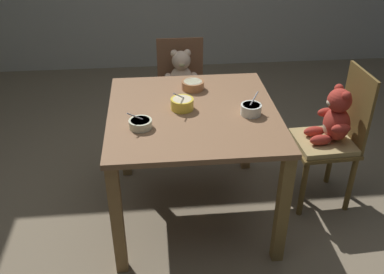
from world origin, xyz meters
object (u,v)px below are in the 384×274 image
Objects in this scene: porridge_bowl_white_near_right at (251,109)px; porridge_bowl_terracotta_far_center at (193,85)px; teddy_chair_far_center at (181,82)px; porridge_bowl_yellow_center at (182,104)px; dining_table at (193,128)px; porridge_bowl_cream_near_left at (140,124)px; teddy_chair_near_right at (332,129)px.

porridge_bowl_white_near_right reaches higher than porridge_bowl_terracotta_far_center.
teddy_chair_far_center is at bearing 92.82° from porridge_bowl_terracotta_far_center.
porridge_bowl_yellow_center is at bearing -3.45° from teddy_chair_far_center.
teddy_chair_far_center is 0.93m from porridge_bowl_yellow_center.
porridge_bowl_white_near_right is (0.32, -0.07, 0.15)m from dining_table.
porridge_bowl_yellow_center reaches higher than dining_table.
porridge_bowl_cream_near_left is at bearing -125.52° from porridge_bowl_terracotta_far_center.
teddy_chair_near_right is at bearing 10.75° from porridge_bowl_cream_near_left.
teddy_chair_near_right is 0.98m from porridge_bowl_yellow_center.
dining_table is 7.12× the size of porridge_bowl_terracotta_far_center.
teddy_chair_far_center is at bearing 86.33° from porridge_bowl_yellow_center.
dining_table is 0.36m from porridge_bowl_white_near_right.
porridge_bowl_yellow_center reaches higher than porridge_bowl_terracotta_far_center.
porridge_bowl_terracotta_far_center is at bearing 3.03° from teddy_chair_far_center.
porridge_bowl_terracotta_far_center is (-0.86, 0.23, 0.23)m from teddy_chair_near_right.
porridge_bowl_yellow_center is 0.31m from porridge_bowl_cream_near_left.
porridge_bowl_terracotta_far_center is (-0.29, 0.37, -0.00)m from porridge_bowl_white_near_right.
porridge_bowl_yellow_center reaches higher than porridge_bowl_white_near_right.
porridge_bowl_white_near_right is 0.47m from porridge_bowl_terracotta_far_center.
porridge_bowl_yellow_center is at bearing 39.02° from porridge_bowl_cream_near_left.
porridge_bowl_cream_near_left is (-0.30, -0.17, 0.14)m from dining_table.
porridge_bowl_terracotta_far_center is (0.09, 0.26, -0.01)m from porridge_bowl_yellow_center.
teddy_chair_near_right is 1.23m from porridge_bowl_cream_near_left.
teddy_chair_near_right reaches higher than porridge_bowl_cream_near_left.
porridge_bowl_cream_near_left is at bearing 7.68° from teddy_chair_near_right.
teddy_chair_near_right is 6.93× the size of porridge_bowl_yellow_center.
porridge_bowl_yellow_center is 0.28m from porridge_bowl_terracotta_far_center.
teddy_chair_near_right is (0.89, -0.86, 0.02)m from teddy_chair_far_center.
teddy_chair_near_right reaches higher than dining_table.
dining_table is at bearing 0.36° from teddy_chair_far_center.
porridge_bowl_cream_near_left is (-0.24, -0.19, -0.01)m from porridge_bowl_yellow_center.
teddy_chair_near_right reaches higher than teddy_chair_far_center.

